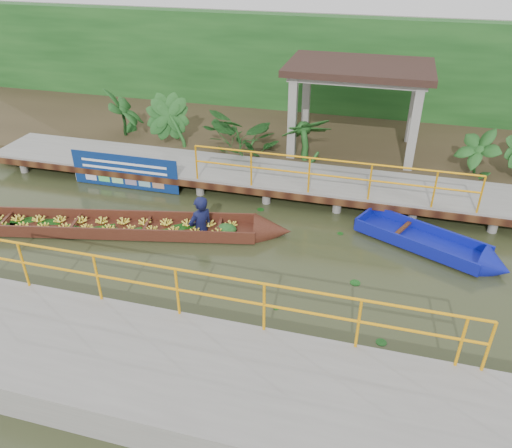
# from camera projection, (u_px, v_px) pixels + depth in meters

# --- Properties ---
(ground) EXTENTS (80.00, 80.00, 0.00)m
(ground) POSITION_uv_depth(u_px,v_px,m) (200.00, 248.00, 12.20)
(ground) COLOR #2B2F17
(ground) RESTS_ON ground
(land_strip) EXTENTS (30.00, 8.00, 0.45)m
(land_strip) POSITION_uv_depth(u_px,v_px,m) (272.00, 134.00, 18.30)
(land_strip) COLOR #352B1A
(land_strip) RESTS_ON ground
(far_dock) EXTENTS (16.00, 2.06, 1.66)m
(far_dock) POSITION_uv_depth(u_px,v_px,m) (240.00, 173.00, 14.79)
(far_dock) COLOR slate
(far_dock) RESTS_ON ground
(near_dock) EXTENTS (18.00, 2.40, 1.73)m
(near_dock) POSITION_uv_depth(u_px,v_px,m) (166.00, 375.00, 8.33)
(near_dock) COLOR slate
(near_dock) RESTS_ON ground
(pavilion) EXTENTS (4.40, 3.00, 3.00)m
(pavilion) POSITION_uv_depth(u_px,v_px,m) (359.00, 76.00, 15.31)
(pavilion) COLOR slate
(pavilion) RESTS_ON ground
(foliage_backdrop) EXTENTS (30.00, 0.80, 4.00)m
(foliage_backdrop) POSITION_uv_depth(u_px,v_px,m) (288.00, 69.00, 19.47)
(foliage_backdrop) COLOR #143E14
(foliage_backdrop) RESTS_ON ground
(vendor_boat) EXTENTS (9.27, 2.81, 2.33)m
(vendor_boat) POSITION_uv_depth(u_px,v_px,m) (129.00, 221.00, 12.72)
(vendor_boat) COLOR #3B1810
(vendor_boat) RESTS_ON ground
(moored_blue_boat) EXTENTS (3.73, 2.39, 0.88)m
(moored_blue_boat) POSITION_uv_depth(u_px,v_px,m) (456.00, 253.00, 11.72)
(moored_blue_boat) COLOR #0C148E
(moored_blue_boat) RESTS_ON ground
(blue_banner) EXTENTS (3.37, 0.04, 1.05)m
(blue_banner) POSITION_uv_depth(u_px,v_px,m) (125.00, 172.00, 14.70)
(blue_banner) COLOR navy
(blue_banner) RESTS_ON ground
(tropical_plants) EXTENTS (14.02, 1.02, 1.27)m
(tropical_plants) POSITION_uv_depth(u_px,v_px,m) (301.00, 136.00, 15.71)
(tropical_plants) COLOR #143E14
(tropical_plants) RESTS_ON ground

